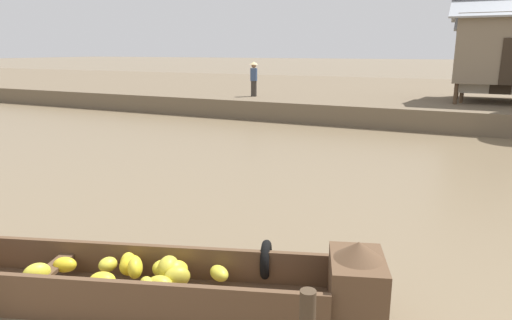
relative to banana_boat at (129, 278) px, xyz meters
name	(u,v)px	position (x,y,z in m)	size (l,w,h in m)	color
ground_plane	(248,175)	(-1.24, 5.92, -0.33)	(300.00, 300.00, 0.00)	#726047
riverbank_strip	(379,95)	(-1.24, 24.03, 0.09)	(160.00, 20.00, 0.85)	brown
banana_boat	(129,278)	(0.00, 0.00, 0.00)	(6.09, 2.72, 0.96)	brown
stilt_house_left	(502,57)	(4.79, 18.78, 2.43)	(3.93, 3.90, 4.16)	#4C3826
stilt_house_mid_left	(512,47)	(5.04, 17.79, 2.84)	(4.89, 3.18, 4.39)	#4C3826
vendor_person	(254,77)	(-5.87, 16.06, 1.44)	(0.44, 0.44, 1.66)	#332D28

